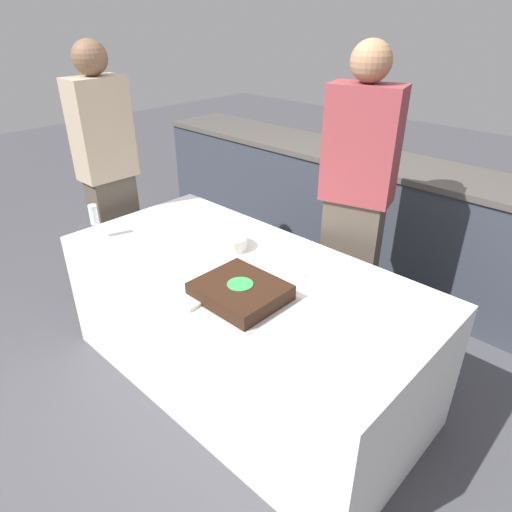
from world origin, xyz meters
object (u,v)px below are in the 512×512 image
Objects in this scene: person_seated_left at (109,179)px; cake at (240,292)px; plate_stack at (229,242)px; wine_glass at (94,216)px; person_cutting_cake at (355,205)px.

cake is at bearing -98.23° from person_seated_left.
cake reaches higher than plate_stack.
wine_glass reaches higher than plate_stack.
cake is 0.49m from plate_stack.
person_seated_left is (-1.40, 0.20, 0.14)m from cake.
person_cutting_cake is at bearing -63.70° from person_seated_left.
cake is 2.09× the size of wine_glass.
person_seated_left reaches higher than wine_glass.
cake is 1.03m from wine_glass.
wine_glass is at bearing -145.97° from plate_stack.
plate_stack is at bearing -84.51° from person_seated_left.
plate_stack is 0.73m from person_cutting_cake.
cake is 2.04× the size of plate_stack.
person_cutting_cake reaches higher than plate_stack.
plate_stack is 0.12× the size of person_seated_left.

